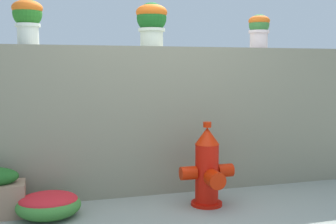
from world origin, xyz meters
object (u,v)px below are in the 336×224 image
Objects in this scene: potted_plant_3 at (259,28)px; flower_bush_left at (49,204)px; potted_plant_2 at (152,20)px; fire_hydrant at (207,169)px; potted_plant_1 at (27,16)px.

flower_bush_left is at bearing -166.58° from potted_plant_3.
potted_plant_2 is 2.07m from flower_bush_left.
potted_plant_3 is 0.67× the size of flower_bush_left.
fire_hydrant is 1.43× the size of flower_bush_left.
potted_plant_3 is at bearing -1.14° from potted_plant_1.
potted_plant_2 is at bearing -1.37° from potted_plant_1.
potted_plant_3 is 2.87m from flower_bush_left.
potted_plant_2 is 0.57× the size of fire_hydrant.
potted_plant_3 reaches higher than fire_hydrant.
potted_plant_2 reaches higher than potted_plant_1.
flower_bush_left is (-1.45, 0.09, -0.23)m from fire_hydrant.
potted_plant_3 is (2.44, -0.05, -0.05)m from potted_plant_1.
potted_plant_1 is at bearing 156.47° from fire_hydrant.
potted_plant_2 reaches higher than fire_hydrant.
potted_plant_3 is at bearing -0.90° from potted_plant_2.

